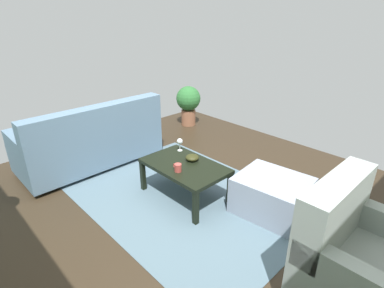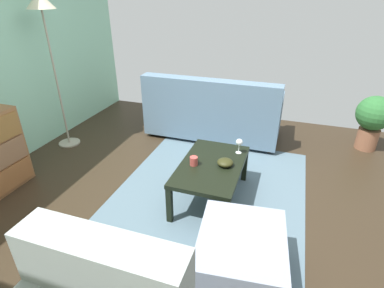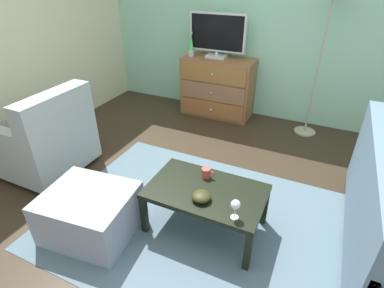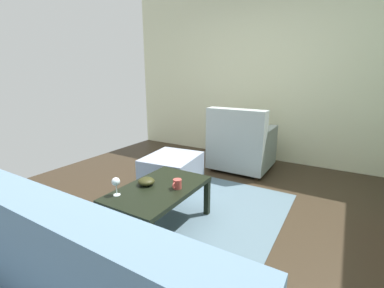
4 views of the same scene
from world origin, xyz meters
name	(u,v)px [view 1 (image 1 of 4)]	position (x,y,z in m)	size (l,w,h in m)	color
ground_plane	(185,216)	(0.00, 0.00, -0.03)	(5.25, 5.10, 0.05)	#312619
area_rug	(186,198)	(0.20, -0.20, 0.00)	(2.60, 1.90, 0.01)	slate
coffee_table	(185,168)	(0.26, -0.23, 0.36)	(0.95, 0.58, 0.41)	black
wine_glass	(180,142)	(0.56, -0.43, 0.52)	(0.07, 0.07, 0.16)	silver
mug	(178,168)	(0.19, -0.07, 0.45)	(0.11, 0.08, 0.08)	#AC433D
bowl_decorative	(192,158)	(0.27, -0.36, 0.44)	(0.15, 0.15, 0.07)	#2D2D14
couch_large	(92,141)	(1.71, 0.14, 0.34)	(0.85, 1.83, 0.89)	#332319
armchair	(361,264)	(-1.62, -0.15, 0.37)	(0.80, 0.83, 0.94)	#332319
ottoman	(272,195)	(-0.59, -0.68, 0.20)	(0.70, 0.60, 0.40)	#8B95AA
potted_plant	(188,102)	(1.97, -1.90, 0.43)	(0.44, 0.44, 0.72)	brown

